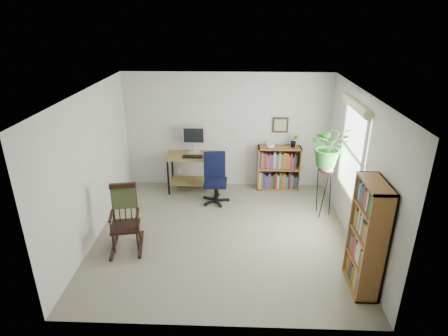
{
  "coord_description": "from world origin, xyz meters",
  "views": [
    {
      "loc": [
        0.22,
        -5.39,
        3.5
      ],
      "look_at": [
        0.0,
        0.4,
        1.05
      ],
      "focal_mm": 30.0,
      "sensor_mm": 36.0,
      "label": 1
    }
  ],
  "objects_px": {
    "rocking_chair": "(125,218)",
    "office_chair": "(215,179)",
    "tall_bookshelf": "(367,237)",
    "low_bookshelf": "(279,168)",
    "desk": "(194,172)"
  },
  "relations": [
    {
      "from": "office_chair",
      "to": "tall_bookshelf",
      "type": "distance_m",
      "value": 3.19
    },
    {
      "from": "tall_bookshelf",
      "to": "rocking_chair",
      "type": "bearing_deg",
      "value": 167.06
    },
    {
      "from": "desk",
      "to": "rocking_chair",
      "type": "xyz_separation_m",
      "value": [
        -0.84,
        -2.13,
        0.14
      ]
    },
    {
      "from": "low_bookshelf",
      "to": "office_chair",
      "type": "bearing_deg",
      "value": -152.43
    },
    {
      "from": "office_chair",
      "to": "low_bookshelf",
      "type": "bearing_deg",
      "value": 19.43
    },
    {
      "from": "desk",
      "to": "low_bookshelf",
      "type": "distance_m",
      "value": 1.76
    },
    {
      "from": "low_bookshelf",
      "to": "tall_bookshelf",
      "type": "distance_m",
      "value": 3.16
    },
    {
      "from": "rocking_chair",
      "to": "low_bookshelf",
      "type": "relative_size",
      "value": 1.13
    },
    {
      "from": "desk",
      "to": "low_bookshelf",
      "type": "bearing_deg",
      "value": 3.9
    },
    {
      "from": "rocking_chair",
      "to": "office_chair",
      "type": "bearing_deg",
      "value": 38.85
    },
    {
      "from": "low_bookshelf",
      "to": "tall_bookshelf",
      "type": "height_order",
      "value": "tall_bookshelf"
    },
    {
      "from": "desk",
      "to": "tall_bookshelf",
      "type": "xyz_separation_m",
      "value": [
        2.59,
        -2.92,
        0.4
      ]
    },
    {
      "from": "rocking_chair",
      "to": "tall_bookshelf",
      "type": "height_order",
      "value": "tall_bookshelf"
    },
    {
      "from": "office_chair",
      "to": "rocking_chair",
      "type": "bearing_deg",
      "value": -137.99
    },
    {
      "from": "office_chair",
      "to": "rocking_chair",
      "type": "distance_m",
      "value": 2.06
    }
  ]
}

